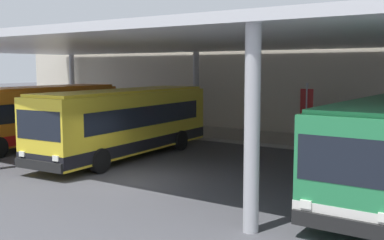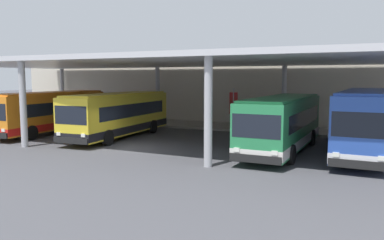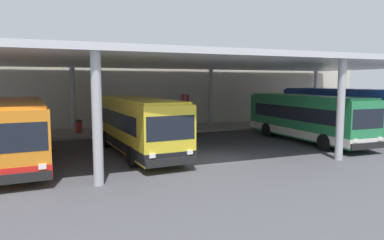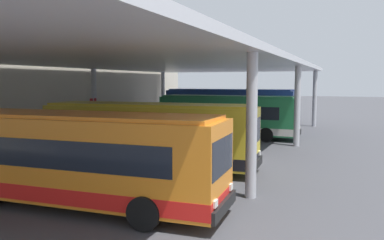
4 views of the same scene
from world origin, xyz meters
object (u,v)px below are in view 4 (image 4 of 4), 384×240
bus_second_bay (149,135)px  bus_far_bay (230,109)px  bus_middle_bay (228,115)px  bus_nearest_bay (73,158)px  banner_sign (93,114)px

bus_second_bay → bus_far_bay: 16.12m
bus_middle_bay → bus_second_bay: bearing=178.4°
bus_far_bay → bus_middle_bay: bearing=-164.7°
bus_nearest_bay → bus_middle_bay: bearing=0.4°
bus_second_bay → banner_sign: (5.89, 7.67, 0.32)m
bus_far_bay → banner_sign: bearing=146.2°
bus_second_bay → banner_sign: 9.68m
bus_nearest_bay → bus_second_bay: (6.12, 0.46, 0.00)m
bus_middle_bay → banner_sign: bearing=126.2°
bus_middle_bay → banner_sign: (-5.87, 8.01, 0.32)m
bus_second_bay → banner_sign: banner_sign is taller
bus_nearest_bay → bus_middle_bay: same height
bus_nearest_bay → bus_middle_bay: 17.88m
bus_middle_bay → banner_sign: size_ratio=3.30×
bus_middle_bay → bus_far_bay: (4.33, 1.18, 0.19)m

